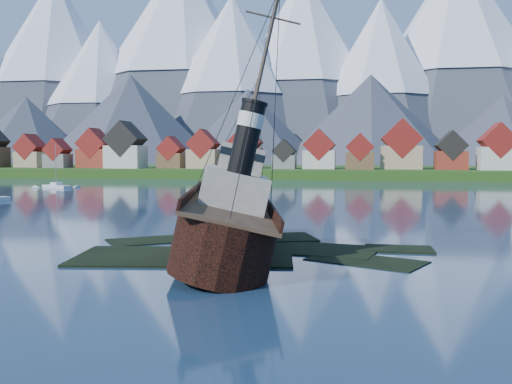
# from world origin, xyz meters

# --- Properties ---
(ground) EXTENTS (1400.00, 1400.00, 0.00)m
(ground) POSITION_xyz_m (0.00, 0.00, 0.00)
(ground) COLOR #1B334D
(ground) RESTS_ON ground
(shoal) EXTENTS (31.71, 21.24, 1.14)m
(shoal) POSITION_xyz_m (1.78, 2.15, -0.35)
(shoal) COLOR black
(shoal) RESTS_ON ground
(shore_bank) EXTENTS (600.00, 80.00, 3.20)m
(shore_bank) POSITION_xyz_m (0.00, 170.00, 0.00)
(shore_bank) COLOR #214012
(shore_bank) RESTS_ON ground
(seawall) EXTENTS (600.00, 2.50, 2.00)m
(seawall) POSITION_xyz_m (0.00, 132.00, 0.00)
(seawall) COLOR #3F3D38
(seawall) RESTS_ON ground
(town) EXTENTS (250.96, 16.69, 17.30)m
(town) POSITION_xyz_m (-33.12, 152.18, 8.99)
(town) COLOR maroon
(town) RESTS_ON ground
(mountains) EXTENTS (965.00, 340.00, 205.00)m
(mountains) POSITION_xyz_m (-0.79, 481.26, 89.34)
(mountains) COLOR #2D333D
(mountains) RESTS_ON ground
(tugboat_wreck) EXTENTS (6.91, 29.76, 23.58)m
(tugboat_wreck) POSITION_xyz_m (-0.26, 0.96, 2.96)
(tugboat_wreck) COLOR black
(tugboat_wreck) RESTS_ON ground
(sailboat_c) EXTENTS (8.84, 5.71, 11.27)m
(sailboat_c) POSITION_xyz_m (-62.10, 82.39, 0.25)
(sailboat_c) COLOR silver
(sailboat_c) RESTS_ON ground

